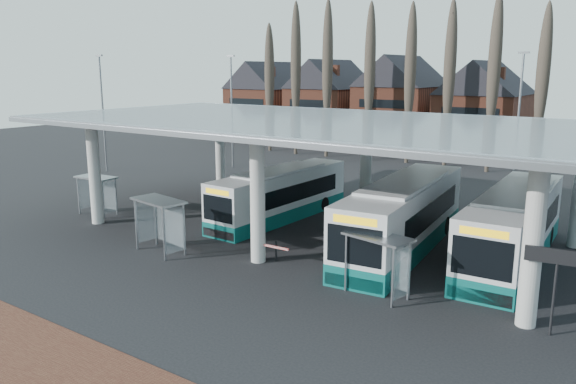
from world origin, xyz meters
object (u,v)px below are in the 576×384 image
Objects in this scene: bus_3 at (513,227)px; shelter_2 at (380,251)px; shelter_0 at (98,187)px; bus_1 at (281,195)px; bus_2 at (404,217)px; shelter_1 at (162,213)px.

shelter_2 is (-3.38, -7.46, 0.22)m from bus_3.
bus_1 is at bearing 25.84° from shelter_0.
bus_2 is at bearing 9.22° from shelter_0.
shelter_0 is 20.23m from shelter_2.
bus_1 is at bearing 177.22° from bus_3.
shelter_2 is (20.14, -1.85, 0.07)m from shelter_0.
bus_1 is 0.90× the size of bus_3.
bus_1 reaches higher than shelter_2.
shelter_0 is at bearing -169.15° from bus_3.
bus_1 is 3.59× the size of shelter_1.
shelter_1 is (-1.14, -8.61, 0.51)m from bus_1.
bus_3 is 4.25× the size of shelter_2.
bus_2 reaches higher than shelter_1.
shelter_1 is (-9.69, -7.19, 0.29)m from bus_2.
shelter_1 is at bearing -162.92° from shelter_2.
bus_2 is at bearing -7.87° from bus_1.
shelter_1 is at bearing -148.89° from bus_2.
bus_3 reaches higher than shelter_1.
bus_2 is 12.07m from shelter_1.
shelter_2 is at bearing -116.95° from bus_3.
bus_3 reaches higher than shelter_0.
bus_1 is 4.15× the size of shelter_0.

